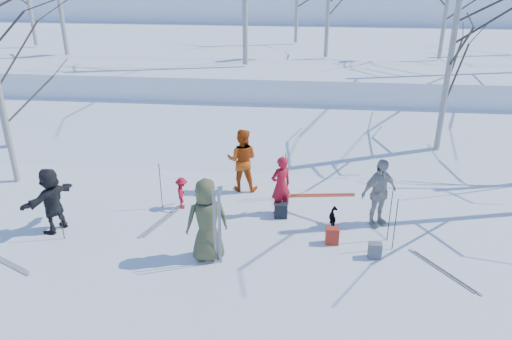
# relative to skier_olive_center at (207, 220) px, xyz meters

# --- Properties ---
(ground) EXTENTS (120.00, 120.00, 0.00)m
(ground) POSITION_rel_skier_olive_center_xyz_m (0.88, 0.68, -0.99)
(ground) COLOR white
(ground) RESTS_ON ground
(snow_ramp) EXTENTS (70.00, 9.49, 4.12)m
(snow_ramp) POSITION_rel_skier_olive_center_xyz_m (0.88, 7.68, -0.84)
(snow_ramp) COLOR white
(snow_ramp) RESTS_ON ground
(snow_plateau) EXTENTS (70.00, 18.00, 2.20)m
(snow_plateau) POSITION_rel_skier_olive_center_xyz_m (0.88, 17.68, 0.01)
(snow_plateau) COLOR white
(snow_plateau) RESTS_ON ground
(far_hill) EXTENTS (90.00, 30.00, 6.00)m
(far_hill) POSITION_rel_skier_olive_center_xyz_m (0.88, 38.68, 1.01)
(far_hill) COLOR white
(far_hill) RESTS_ON ground
(skier_olive_center) EXTENTS (1.12, 0.92, 1.97)m
(skier_olive_center) POSITION_rel_skier_olive_center_xyz_m (0.00, 0.00, 0.00)
(skier_olive_center) COLOR #464A2C
(skier_olive_center) RESTS_ON ground
(skier_red_north) EXTENTS (0.71, 0.66, 1.64)m
(skier_red_north) POSITION_rel_skier_olive_center_xyz_m (1.53, 2.31, -0.17)
(skier_red_north) COLOR #AA0F21
(skier_red_north) RESTS_ON ground
(skier_redor_behind) EXTENTS (0.94, 0.75, 1.88)m
(skier_redor_behind) POSITION_rel_skier_olive_center_xyz_m (0.32, 3.68, -0.05)
(skier_redor_behind) COLOR #B8460E
(skier_redor_behind) RESTS_ON ground
(skier_red_seated) EXTENTS (0.44, 0.63, 0.90)m
(skier_red_seated) POSITION_rel_skier_olive_center_xyz_m (-1.17, 2.34, -0.54)
(skier_red_seated) COLOR #AA0F21
(skier_red_seated) RESTS_ON ground
(skier_cream_east) EXTENTS (1.14, 0.95, 1.82)m
(skier_cream_east) POSITION_rel_skier_olive_center_xyz_m (4.03, 1.95, -0.08)
(skier_cream_east) COLOR beige
(skier_cream_east) RESTS_ON ground
(skier_grey_west) EXTENTS (1.05, 1.65, 1.70)m
(skier_grey_west) POSITION_rel_skier_olive_center_xyz_m (-4.09, 0.85, -0.14)
(skier_grey_west) COLOR black
(skier_grey_west) RESTS_ON ground
(dog) EXTENTS (0.32, 0.58, 0.47)m
(dog) POSITION_rel_skier_olive_center_xyz_m (2.94, 1.73, -0.75)
(dog) COLOR black
(dog) RESTS_ON ground
(upright_ski_left) EXTENTS (0.10, 0.17, 1.90)m
(upright_ski_left) POSITION_rel_skier_olive_center_xyz_m (0.21, -0.23, -0.04)
(upright_ski_left) COLOR silver
(upright_ski_left) RESTS_ON ground
(upright_ski_right) EXTENTS (0.12, 0.23, 1.89)m
(upright_ski_right) POSITION_rel_skier_olive_center_xyz_m (0.33, -0.27, -0.04)
(upright_ski_right) COLOR silver
(upright_ski_right) RESTS_ON ground
(ski_pair_a) EXTENTS (1.98, 2.09, 0.02)m
(ski_pair_a) POSITION_rel_skier_olive_center_xyz_m (5.28, -0.02, -0.98)
(ski_pair_a) COLOR silver
(ski_pair_a) RESTS_ON ground
(ski_pair_b) EXTENTS (0.71, 1.95, 0.02)m
(ski_pair_b) POSITION_rel_skier_olive_center_xyz_m (2.69, 3.48, -0.98)
(ski_pair_b) COLOR #AB3118
(ski_pair_b) RESTS_ON ground
(ski_pair_c) EXTENTS (1.36, 2.02, 0.02)m
(ski_pair_c) POSITION_rel_skier_olive_center_xyz_m (-1.53, 1.57, -0.98)
(ski_pair_c) COLOR silver
(ski_pair_c) RESTS_ON ground
(ski_pair_d) EXTENTS (1.73, 2.06, 0.02)m
(ski_pair_d) POSITION_rel_skier_olive_center_xyz_m (-4.67, -0.62, -0.98)
(ski_pair_d) COLOR silver
(ski_pair_d) RESTS_ON ground
(ski_pole_a) EXTENTS (0.02, 0.02, 1.34)m
(ski_pole_a) POSITION_rel_skier_olive_center_xyz_m (-3.70, 0.45, -0.32)
(ski_pole_a) COLOR black
(ski_pole_a) RESTS_ON ground
(ski_pole_b) EXTENTS (0.02, 0.02, 1.34)m
(ski_pole_b) POSITION_rel_skier_olive_center_xyz_m (1.53, 3.14, -0.32)
(ski_pole_b) COLOR black
(ski_pole_b) RESTS_ON ground
(ski_pole_c) EXTENTS (0.02, 0.02, 1.34)m
(ski_pole_c) POSITION_rel_skier_olive_center_xyz_m (4.22, 1.19, -0.32)
(ski_pole_c) COLOR black
(ski_pole_c) RESTS_ON ground
(ski_pole_d) EXTENTS (0.02, 0.02, 1.34)m
(ski_pole_d) POSITION_rel_skier_olive_center_xyz_m (-1.73, 2.26, -0.32)
(ski_pole_d) COLOR black
(ski_pole_d) RESTS_ON ground
(ski_pole_e) EXTENTS (0.02, 0.02, 1.34)m
(ski_pole_e) POSITION_rel_skier_olive_center_xyz_m (4.29, 0.79, -0.32)
(ski_pole_e) COLOR black
(ski_pole_e) RESTS_ON ground
(ski_pole_f) EXTENTS (0.02, 0.02, 1.34)m
(ski_pole_f) POSITION_rel_skier_olive_center_xyz_m (1.60, 3.28, -0.32)
(ski_pole_f) COLOR black
(ski_pole_f) RESTS_ON ground
(backpack_red) EXTENTS (0.32, 0.22, 0.42)m
(backpack_red) POSITION_rel_skier_olive_center_xyz_m (2.87, 0.90, -0.78)
(backpack_red) COLOR #A52819
(backpack_red) RESTS_ON ground
(backpack_grey) EXTENTS (0.30, 0.20, 0.38)m
(backpack_grey) POSITION_rel_skier_olive_center_xyz_m (3.82, 0.38, -0.80)
(backpack_grey) COLOR #5B5D63
(backpack_grey) RESTS_ON ground
(backpack_dark) EXTENTS (0.34, 0.24, 0.40)m
(backpack_dark) POSITION_rel_skier_olive_center_xyz_m (1.56, 2.08, -0.79)
(backpack_dark) COLOR black
(backpack_dark) RESTS_ON ground
(birch_plateau_d) EXTENTS (3.81, 3.81, 4.58)m
(birch_plateau_d) POSITION_rel_skier_olive_center_xyz_m (7.84, 13.01, 3.51)
(birch_plateau_d) COLOR silver
(birch_plateau_d) RESTS_ON snow_plateau
(birch_edge_a) EXTENTS (4.29, 4.29, 5.28)m
(birch_edge_a) POSITION_rel_skier_olive_center_xyz_m (-6.66, 3.53, 1.65)
(birch_edge_a) COLOR silver
(birch_edge_a) RESTS_ON ground
(birch_edge_e) EXTENTS (4.45, 4.45, 5.50)m
(birch_edge_e) POSITION_rel_skier_olive_center_xyz_m (6.49, 6.37, 1.76)
(birch_edge_e) COLOR silver
(birch_edge_e) RESTS_ON ground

